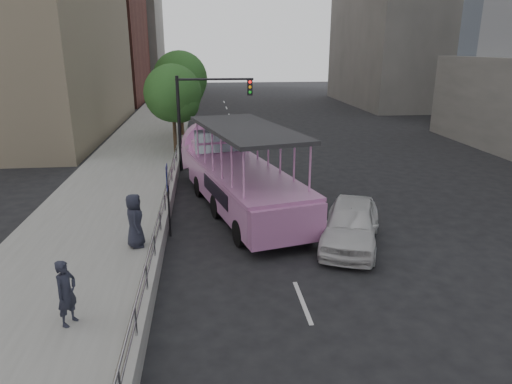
# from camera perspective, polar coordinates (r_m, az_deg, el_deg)

# --- Properties ---
(ground) EXTENTS (160.00, 160.00, 0.00)m
(ground) POSITION_cam_1_polar(r_m,az_deg,el_deg) (14.43, 0.22, -9.73)
(ground) COLOR black
(sidewalk) EXTENTS (5.50, 80.00, 0.30)m
(sidewalk) POSITION_cam_1_polar(r_m,az_deg,el_deg) (24.02, -16.37, 1.25)
(sidewalk) COLOR #9B9B96
(sidewalk) RESTS_ON ground
(kerb_wall) EXTENTS (0.24, 30.00, 0.36)m
(kerb_wall) POSITION_cam_1_polar(r_m,az_deg,el_deg) (16.05, -11.79, -5.30)
(kerb_wall) COLOR #9A9A95
(kerb_wall) RESTS_ON sidewalk
(guardrail) EXTENTS (0.07, 22.00, 0.71)m
(guardrail) POSITION_cam_1_polar(r_m,az_deg,el_deg) (15.81, -11.94, -3.09)
(guardrail) COLOR #A1A2A6
(guardrail) RESTS_ON kerb_wall
(duck_boat) EXTENTS (5.22, 11.38, 3.68)m
(duck_boat) POSITION_cam_1_polar(r_m,az_deg,el_deg) (19.78, -2.62, 2.17)
(duck_boat) COLOR black
(duck_boat) RESTS_ON ground
(car) EXTENTS (3.43, 4.96, 1.57)m
(car) POSITION_cam_1_polar(r_m,az_deg,el_deg) (16.22, 11.77, -3.90)
(car) COLOR silver
(car) RESTS_ON ground
(pedestrian_near) EXTENTS (0.62, 0.71, 1.65)m
(pedestrian_near) POSITION_cam_1_polar(r_m,az_deg,el_deg) (11.86, -22.62, -11.55)
(pedestrian_near) COLOR #232534
(pedestrian_near) RESTS_ON sidewalk
(pedestrian_far) EXTENTS (0.72, 0.97, 1.82)m
(pedestrian_far) POSITION_cam_1_polar(r_m,az_deg,el_deg) (15.51, -14.92, -3.46)
(pedestrian_far) COLOR #232534
(pedestrian_far) RESTS_ON sidewalk
(parking_sign) EXTENTS (0.08, 0.61, 2.70)m
(parking_sign) POSITION_cam_1_polar(r_m,az_deg,el_deg) (16.55, -10.94, -0.03)
(parking_sign) COLOR black
(parking_sign) RESTS_ON ground
(traffic_signal) EXTENTS (4.20, 0.32, 5.20)m
(traffic_signal) POSITION_cam_1_polar(r_m,az_deg,el_deg) (25.43, -6.95, 10.43)
(traffic_signal) COLOR black
(traffic_signal) RESTS_ON ground
(street_tree_near) EXTENTS (3.52, 3.52, 5.72)m
(street_tree_near) POSITION_cam_1_polar(r_m,az_deg,el_deg) (28.86, -10.18, 11.77)
(street_tree_near) COLOR #3E2E1C
(street_tree_near) RESTS_ON ground
(street_tree_far) EXTENTS (3.97, 3.97, 6.45)m
(street_tree_far) POSITION_cam_1_polar(r_m,az_deg,el_deg) (34.78, -9.30, 13.58)
(street_tree_far) COLOR #3E2E1C
(street_tree_far) RESTS_ON ground
(midrise_stone_b) EXTENTS (16.00, 14.00, 20.00)m
(midrise_stone_b) POSITION_cam_1_polar(r_m,az_deg,el_deg) (78.17, -18.12, 19.30)
(midrise_stone_b) COLOR gray
(midrise_stone_b) RESTS_ON ground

